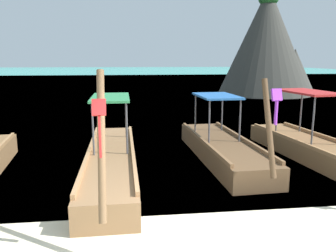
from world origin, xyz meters
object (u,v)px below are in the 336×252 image
(longtail_boat_red_ribbon, at_px, (111,161))
(karst_rock, at_px, (269,44))
(longtail_boat_yellow_ribbon, at_px, (321,151))
(longtail_boat_violet_ribbon, at_px, (222,148))

(longtail_boat_red_ribbon, height_order, karst_rock, karst_rock)
(karst_rock, bearing_deg, longtail_boat_yellow_ribbon, -108.34)
(longtail_boat_violet_ribbon, distance_m, longtail_boat_yellow_ribbon, 2.83)
(longtail_boat_violet_ribbon, distance_m, karst_rock, 20.80)
(karst_rock, bearing_deg, longtail_boat_violet_ribbon, -116.25)
(longtail_boat_red_ribbon, bearing_deg, longtail_boat_yellow_ribbon, 2.69)
(longtail_boat_violet_ribbon, relative_size, longtail_boat_yellow_ribbon, 0.86)
(longtail_boat_red_ribbon, distance_m, karst_rock, 23.14)
(longtail_boat_yellow_ribbon, distance_m, karst_rock, 20.33)
(longtail_boat_violet_ribbon, bearing_deg, karst_rock, 63.75)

